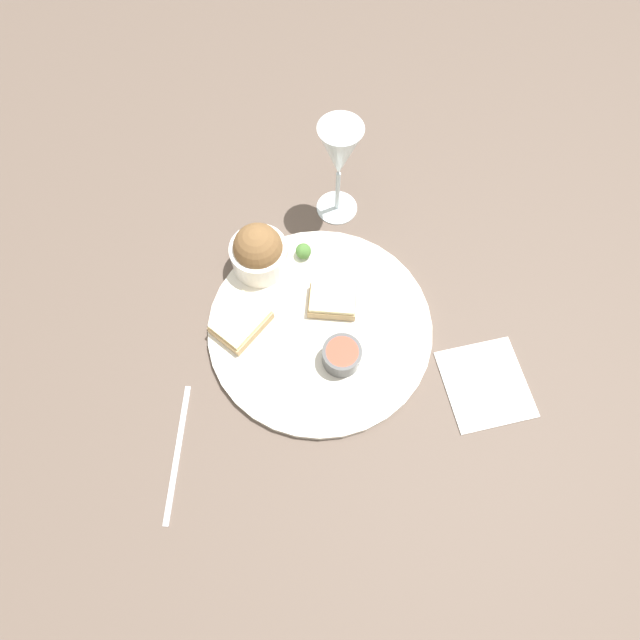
# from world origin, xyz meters

# --- Properties ---
(ground_plane) EXTENTS (4.00, 4.00, 0.00)m
(ground_plane) POSITION_xyz_m (0.00, 0.00, 0.00)
(ground_plane) COLOR brown
(dinner_plate) EXTENTS (0.35, 0.35, 0.01)m
(dinner_plate) POSITION_xyz_m (0.00, 0.00, 0.01)
(dinner_plate) COLOR silver
(dinner_plate) RESTS_ON ground_plane
(salad_bowl) EXTENTS (0.09, 0.09, 0.09)m
(salad_bowl) POSITION_xyz_m (-0.05, 0.14, 0.05)
(salad_bowl) COLOR white
(salad_bowl) RESTS_ON dinner_plate
(sauce_ramekin) EXTENTS (0.06, 0.06, 0.04)m
(sauce_ramekin) POSITION_xyz_m (0.01, -0.07, 0.03)
(sauce_ramekin) COLOR #4C4C4C
(sauce_ramekin) RESTS_ON dinner_plate
(cheese_toast_near) EXTENTS (0.10, 0.10, 0.03)m
(cheese_toast_near) POSITION_xyz_m (-0.11, 0.05, 0.03)
(cheese_toast_near) COLOR tan
(cheese_toast_near) RESTS_ON dinner_plate
(cheese_toast_far) EXTENTS (0.09, 0.08, 0.03)m
(cheese_toast_far) POSITION_xyz_m (0.03, 0.03, 0.03)
(cheese_toast_far) COLOR tan
(cheese_toast_far) RESTS_ON dinner_plate
(wine_glass) EXTENTS (0.07, 0.07, 0.19)m
(wine_glass) POSITION_xyz_m (0.12, 0.21, 0.13)
(wine_glass) COLOR silver
(wine_glass) RESTS_ON ground_plane
(garnish) EXTENTS (0.03, 0.03, 0.03)m
(garnish) POSITION_xyz_m (0.02, 0.13, 0.03)
(garnish) COLOR #477533
(garnish) RESTS_ON dinner_plate
(napkin) EXTENTS (0.14, 0.15, 0.01)m
(napkin) POSITION_xyz_m (0.20, -0.18, 0.00)
(napkin) COLOR white
(napkin) RESTS_ON ground_plane
(fork) EXTENTS (0.09, 0.18, 0.01)m
(fork) POSITION_xyz_m (-0.26, -0.10, 0.00)
(fork) COLOR silver
(fork) RESTS_ON ground_plane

